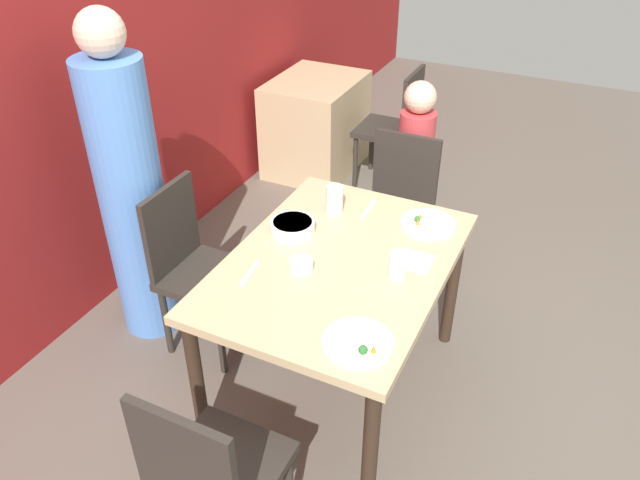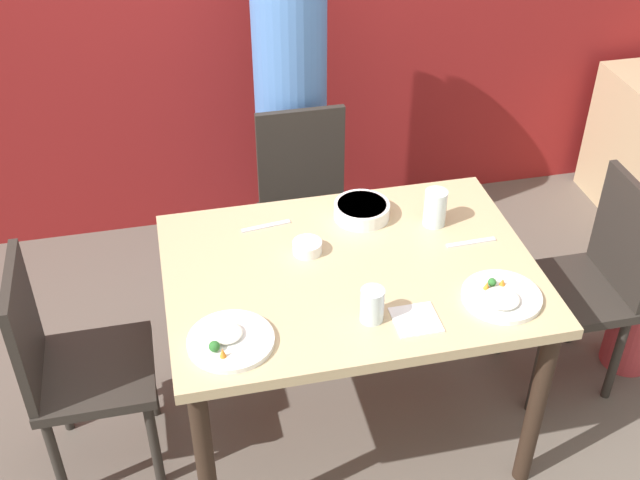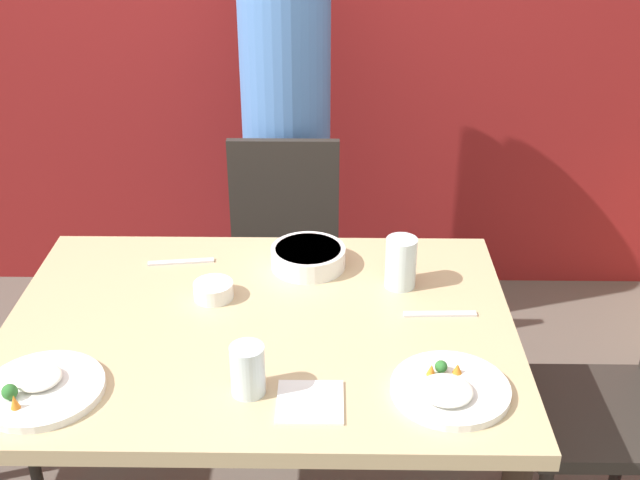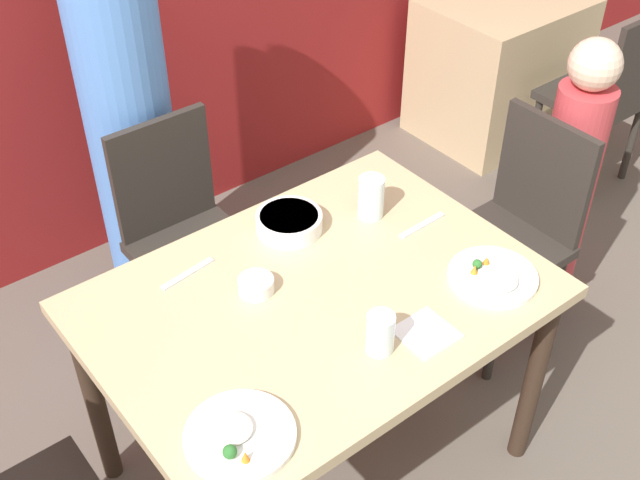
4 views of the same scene
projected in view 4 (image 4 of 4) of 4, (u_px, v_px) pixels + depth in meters
The scene contains 17 objects.
ground_plane at pixel (317, 460), 2.70m from camera, with size 10.00×10.00×0.00m, color #60564C.
dining_table at pixel (317, 318), 2.28m from camera, with size 1.24×0.89×0.77m.
chair_adult_spot at pixel (185, 232), 2.88m from camera, with size 0.40×0.40×0.89m.
chair_child_spot at pixel (514, 229), 2.90m from camera, with size 0.40×0.40×0.89m.
person_adult at pixel (129, 121), 2.89m from camera, with size 0.32×0.32×1.69m.
person_child at pixel (566, 187), 2.99m from camera, with size 0.21×0.21×1.14m.
bowl_curry at pixel (289, 222), 2.43m from camera, with size 0.20×0.20×0.06m.
plate_rice_adult at pixel (239, 435), 1.84m from camera, with size 0.26×0.26×0.05m.
plate_rice_child at pixel (493, 277), 2.26m from camera, with size 0.26×0.26×0.05m.
bowl_rice_small at pixel (256, 285), 2.22m from camera, with size 0.10×0.10×0.04m.
glass_water_tall at pixel (371, 197), 2.46m from camera, with size 0.08×0.08×0.14m.
glass_water_short at pixel (381, 333), 2.03m from camera, with size 0.07×0.07×0.11m.
napkin_folded at pixel (426, 333), 2.10m from camera, with size 0.14×0.14×0.01m.
fork_steel at pixel (422, 225), 2.46m from camera, with size 0.18×0.03×0.01m.
spoon_steel at pixel (188, 274), 2.28m from camera, with size 0.18×0.04×0.01m.
background_table at pixel (498, 67), 4.15m from camera, with size 0.76×0.61×0.72m.
chair_background at pixel (607, 93), 3.68m from camera, with size 0.40×0.40×0.89m.
Camera 4 is at (-1.00, -1.28, 2.28)m, focal length 45.00 mm.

